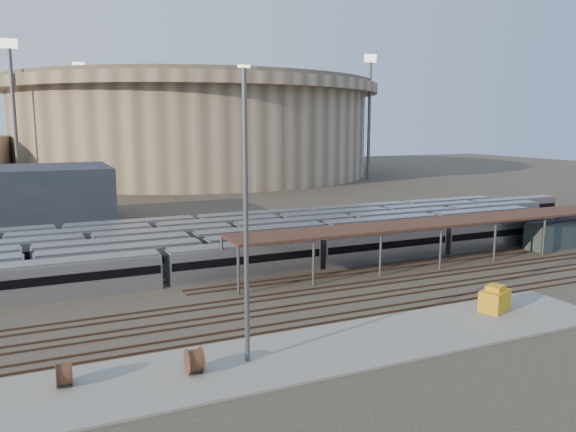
{
  "coord_description": "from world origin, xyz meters",
  "views": [
    {
      "loc": [
        -26.21,
        -51.2,
        17.27
      ],
      "look_at": [
        2.39,
        12.0,
        5.89
      ],
      "focal_mm": 35.0,
      "sensor_mm": 36.0,
      "label": 1
    }
  ],
  "objects_px": {
    "yellow_equipment": "(495,300)",
    "cable_reel_east": "(64,374)",
    "cable_reel_west": "(194,360)",
    "yard_light_pole": "(246,218)",
    "teal_boxcar": "(569,233)"
  },
  "relations": [
    {
      "from": "yellow_equipment",
      "to": "cable_reel_east",
      "type": "bearing_deg",
      "value": 156.61
    },
    {
      "from": "cable_reel_west",
      "to": "yard_light_pole",
      "type": "height_order",
      "value": "yard_light_pole"
    },
    {
      "from": "teal_boxcar",
      "to": "yard_light_pole",
      "type": "xyz_separation_m",
      "value": [
        -55.94,
        -18.69,
        8.98
      ]
    },
    {
      "from": "teal_boxcar",
      "to": "yard_light_pole",
      "type": "relative_size",
      "value": 0.74
    },
    {
      "from": "cable_reel_east",
      "to": "yard_light_pole",
      "type": "distance_m",
      "value": 15.81
    },
    {
      "from": "cable_reel_west",
      "to": "cable_reel_east",
      "type": "distance_m",
      "value": 8.49
    },
    {
      "from": "cable_reel_west",
      "to": "cable_reel_east",
      "type": "relative_size",
      "value": 1.07
    },
    {
      "from": "yard_light_pole",
      "to": "teal_boxcar",
      "type": "bearing_deg",
      "value": 18.48
    },
    {
      "from": "cable_reel_east",
      "to": "teal_boxcar",
      "type": "bearing_deg",
      "value": 14.38
    },
    {
      "from": "yard_light_pole",
      "to": "cable_reel_west",
      "type": "bearing_deg",
      "value": -174.2
    },
    {
      "from": "yard_light_pole",
      "to": "yellow_equipment",
      "type": "height_order",
      "value": "yard_light_pole"
    },
    {
      "from": "yellow_equipment",
      "to": "yard_light_pole",
      "type": "bearing_deg",
      "value": 159.27
    },
    {
      "from": "cable_reel_east",
      "to": "yellow_equipment",
      "type": "height_order",
      "value": "yellow_equipment"
    },
    {
      "from": "cable_reel_west",
      "to": "yellow_equipment",
      "type": "relative_size",
      "value": 0.59
    },
    {
      "from": "cable_reel_east",
      "to": "yellow_equipment",
      "type": "bearing_deg",
      "value": -0.1
    }
  ]
}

